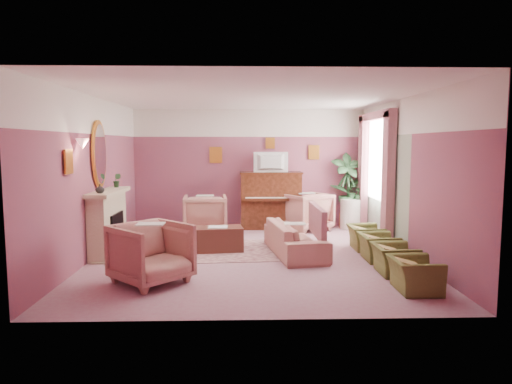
{
  "coord_description": "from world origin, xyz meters",
  "views": [
    {
      "loc": [
        -0.15,
        -7.96,
        1.97
      ],
      "look_at": [
        0.09,
        0.4,
        1.1
      ],
      "focal_mm": 32.0,
      "sensor_mm": 36.0,
      "label": 1
    }
  ],
  "objects_px": {
    "television": "(271,160)",
    "olive_chair_d": "(366,234)",
    "olive_chair_b": "(394,255)",
    "side_table": "(351,214)",
    "sofa": "(295,232)",
    "floral_armchair_left": "(205,212)",
    "olive_chair_a": "(415,269)",
    "olive_chair_c": "(378,243)",
    "piano": "(271,201)",
    "floral_armchair_front": "(151,250)",
    "floral_armchair_right": "(306,209)",
    "coffee_table": "(215,239)"
  },
  "relations": [
    {
      "from": "olive_chair_d",
      "to": "floral_armchair_front",
      "type": "bearing_deg",
      "value": -151.05
    },
    {
      "from": "sofa",
      "to": "floral_armchair_front",
      "type": "bearing_deg",
      "value": -143.2
    },
    {
      "from": "piano",
      "to": "olive_chair_c",
      "type": "relative_size",
      "value": 2.01
    },
    {
      "from": "sofa",
      "to": "television",
      "type": "bearing_deg",
      "value": 96.26
    },
    {
      "from": "olive_chair_c",
      "to": "olive_chair_d",
      "type": "height_order",
      "value": "same"
    },
    {
      "from": "floral_armchair_right",
      "to": "floral_armchair_front",
      "type": "distance_m",
      "value": 4.85
    },
    {
      "from": "floral_armchair_front",
      "to": "olive_chair_c",
      "type": "xyz_separation_m",
      "value": [
        3.61,
        1.18,
        -0.18
      ]
    },
    {
      "from": "piano",
      "to": "olive_chair_a",
      "type": "bearing_deg",
      "value": -70.73
    },
    {
      "from": "television",
      "to": "side_table",
      "type": "xyz_separation_m",
      "value": [
        1.89,
        -0.1,
        -1.25
      ]
    },
    {
      "from": "sofa",
      "to": "olive_chair_d",
      "type": "xyz_separation_m",
      "value": [
        1.37,
        0.32,
        -0.09
      ]
    },
    {
      "from": "floral_armchair_front",
      "to": "olive_chair_c",
      "type": "bearing_deg",
      "value": 18.06
    },
    {
      "from": "piano",
      "to": "side_table",
      "type": "height_order",
      "value": "piano"
    },
    {
      "from": "olive_chair_d",
      "to": "side_table",
      "type": "bearing_deg",
      "value": 83.62
    },
    {
      "from": "floral_armchair_left",
      "to": "olive_chair_b",
      "type": "distance_m",
      "value": 4.49
    },
    {
      "from": "floral_armchair_right",
      "to": "piano",
      "type": "bearing_deg",
      "value": 161.16
    },
    {
      "from": "floral_armchair_left",
      "to": "floral_armchair_front",
      "type": "relative_size",
      "value": 1.0
    },
    {
      "from": "television",
      "to": "floral_armchair_front",
      "type": "distance_m",
      "value": 4.78
    },
    {
      "from": "olive_chair_a",
      "to": "olive_chair_c",
      "type": "distance_m",
      "value": 1.64
    },
    {
      "from": "coffee_table",
      "to": "olive_chair_d",
      "type": "bearing_deg",
      "value": 1.47
    },
    {
      "from": "floral_armchair_left",
      "to": "side_table",
      "type": "height_order",
      "value": "floral_armchair_left"
    },
    {
      "from": "floral_armchair_left",
      "to": "olive_chair_b",
      "type": "height_order",
      "value": "floral_armchair_left"
    },
    {
      "from": "floral_armchair_right",
      "to": "side_table",
      "type": "xyz_separation_m",
      "value": [
        1.08,
        0.12,
        -0.13
      ]
    },
    {
      "from": "television",
      "to": "floral_armchair_right",
      "type": "distance_m",
      "value": 1.4
    },
    {
      "from": "floral_armchair_left",
      "to": "floral_armchair_front",
      "type": "xyz_separation_m",
      "value": [
        -0.47,
        -3.56,
        0.0
      ]
    },
    {
      "from": "sofa",
      "to": "olive_chair_d",
      "type": "bearing_deg",
      "value": 13.24
    },
    {
      "from": "coffee_table",
      "to": "piano",
      "type": "bearing_deg",
      "value": 63.43
    },
    {
      "from": "olive_chair_b",
      "to": "side_table",
      "type": "xyz_separation_m",
      "value": [
        0.24,
        3.75,
        0.05
      ]
    },
    {
      "from": "olive_chair_c",
      "to": "side_table",
      "type": "distance_m",
      "value": 2.94
    },
    {
      "from": "olive_chair_a",
      "to": "floral_armchair_left",
      "type": "bearing_deg",
      "value": 127.96
    },
    {
      "from": "television",
      "to": "floral_armchair_left",
      "type": "xyz_separation_m",
      "value": [
        -1.49,
        -0.65,
        -1.12
      ]
    },
    {
      "from": "television",
      "to": "olive_chair_d",
      "type": "relative_size",
      "value": 1.15
    },
    {
      "from": "floral_armchair_left",
      "to": "olive_chair_b",
      "type": "relative_size",
      "value": 1.38
    },
    {
      "from": "piano",
      "to": "olive_chair_b",
      "type": "height_order",
      "value": "piano"
    },
    {
      "from": "coffee_table",
      "to": "olive_chair_a",
      "type": "distance_m",
      "value": 3.7
    },
    {
      "from": "coffee_table",
      "to": "floral_armchair_left",
      "type": "relative_size",
      "value": 1.04
    },
    {
      "from": "piano",
      "to": "coffee_table",
      "type": "relative_size",
      "value": 1.4
    },
    {
      "from": "sofa",
      "to": "olive_chair_a",
      "type": "height_order",
      "value": "sofa"
    },
    {
      "from": "floral_armchair_left",
      "to": "floral_armchair_right",
      "type": "height_order",
      "value": "same"
    },
    {
      "from": "television",
      "to": "olive_chair_a",
      "type": "bearing_deg",
      "value": -70.54
    },
    {
      "from": "television",
      "to": "floral_armchair_left",
      "type": "relative_size",
      "value": 0.83
    },
    {
      "from": "floral_armchair_left",
      "to": "olive_chair_c",
      "type": "height_order",
      "value": "floral_armchair_left"
    },
    {
      "from": "floral_armchair_right",
      "to": "olive_chair_d",
      "type": "distance_m",
      "value": 2.17
    },
    {
      "from": "floral_armchair_right",
      "to": "olive_chair_b",
      "type": "bearing_deg",
      "value": -76.94
    },
    {
      "from": "floral_armchair_left",
      "to": "olive_chair_d",
      "type": "distance_m",
      "value": 3.51
    },
    {
      "from": "piano",
      "to": "olive_chair_a",
      "type": "xyz_separation_m",
      "value": [
        1.65,
        -4.72,
        -0.35
      ]
    },
    {
      "from": "floral_armchair_left",
      "to": "olive_chair_d",
      "type": "bearing_deg",
      "value": -26.46
    },
    {
      "from": "floral_armchair_left",
      "to": "floral_armchair_right",
      "type": "xyz_separation_m",
      "value": [
        2.3,
        0.43,
        0.0
      ]
    },
    {
      "from": "coffee_table",
      "to": "side_table",
      "type": "distance_m",
      "value": 3.76
    },
    {
      "from": "coffee_table",
      "to": "olive_chair_b",
      "type": "distance_m",
      "value": 3.23
    },
    {
      "from": "coffee_table",
      "to": "floral_armchair_right",
      "type": "xyz_separation_m",
      "value": [
        1.98,
        2.06,
        0.26
      ]
    }
  ]
}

